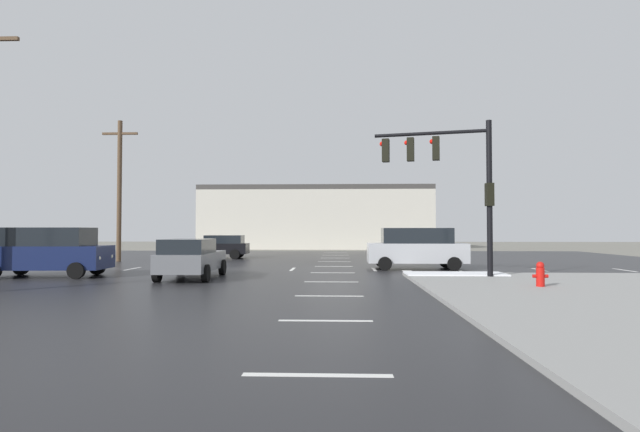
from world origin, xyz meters
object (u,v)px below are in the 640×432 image
object	(u,v)px
fire_hydrant	(540,274)
suv_navy	(48,251)
traffic_signal_mast	(451,170)
sedan_black	(217,246)
utility_pole_far	(119,188)
suv_silver	(416,247)
sedan_grey	(191,258)

from	to	relation	value
fire_hydrant	suv_navy	size ratio (longest dim) A/B	0.16
fire_hydrant	traffic_signal_mast	bearing A→B (deg)	117.14
traffic_signal_mast	sedan_black	xyz separation A→B (m)	(-12.75, 13.58, -3.48)
suv_navy	sedan_black	size ratio (longest dim) A/B	1.07
utility_pole_far	suv_navy	bearing A→B (deg)	-81.30
suv_silver	sedan_grey	distance (m)	11.03
traffic_signal_mast	suv_navy	bearing A→B (deg)	13.10
suv_navy	sedan_grey	size ratio (longest dim) A/B	1.07
suv_silver	sedan_grey	size ratio (longest dim) A/B	1.06
suv_navy	sedan_black	world-z (taller)	suv_navy
sedan_grey	utility_pole_far	world-z (taller)	utility_pole_far
sedan_grey	sedan_black	size ratio (longest dim) A/B	1.00
utility_pole_far	sedan_grey	bearing A→B (deg)	-54.32
sedan_black	utility_pole_far	distance (m)	7.30
fire_hydrant	suv_navy	distance (m)	18.88
sedan_grey	traffic_signal_mast	bearing A→B (deg)	-88.90
suv_navy	fire_hydrant	bearing A→B (deg)	-15.18
traffic_signal_mast	fire_hydrant	bearing A→B (deg)	130.41
suv_silver	utility_pole_far	bearing A→B (deg)	163.18
sedan_black	suv_navy	bearing A→B (deg)	72.89
suv_navy	suv_silver	xyz separation A→B (m)	(15.84, 4.71, 0.00)
sedan_grey	sedan_black	distance (m)	14.30
fire_hydrant	utility_pole_far	distance (m)	24.80
fire_hydrant	suv_silver	distance (m)	9.02
traffic_signal_mast	sedan_black	bearing A→B (deg)	-33.55
suv_silver	suv_navy	bearing A→B (deg)	-162.82
fire_hydrant	suv_silver	world-z (taller)	suv_silver
suv_silver	sedan_grey	xyz separation A→B (m)	(-9.68, -5.28, -0.24)
traffic_signal_mast	suv_navy	world-z (taller)	traffic_signal_mast
sedan_grey	utility_pole_far	distance (m)	13.73
suv_navy	utility_pole_far	bearing A→B (deg)	95.43
suv_navy	utility_pole_far	distance (m)	10.87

